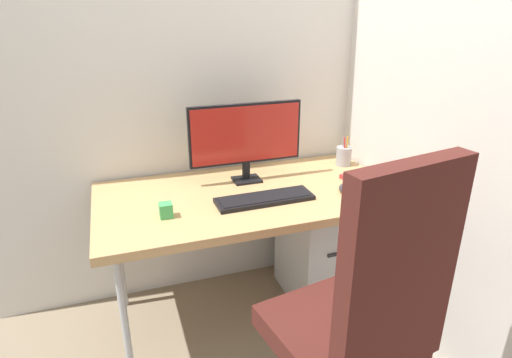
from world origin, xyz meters
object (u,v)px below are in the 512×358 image
monitor (246,136)px  desk_clamp_accessory (166,210)px  keyboard (265,199)px  filing_cabinet (323,249)px  office_chair (362,314)px  mouse (345,189)px  pen_holder (344,156)px  notebook (364,180)px

monitor → desk_clamp_accessory: bearing=-147.4°
keyboard → filing_cabinet: bearing=21.1°
desk_clamp_accessory → office_chair: bearing=-51.9°
mouse → monitor: bearing=162.4°
mouse → keyboard: bearing=-165.3°
pen_holder → desk_clamp_accessory: pen_holder is taller
mouse → office_chair: bearing=-94.7°
notebook → desk_clamp_accessory: 1.04m
office_chair → keyboard: (-0.09, 0.73, 0.13)m
filing_cabinet → monitor: bearing=164.7°
keyboard → desk_clamp_accessory: 0.47m
notebook → monitor: bearing=145.3°
monitor → pen_holder: bearing=3.8°
office_chair → pen_holder: (0.51, 1.05, 0.18)m
office_chair → mouse: size_ratio=14.98×
office_chair → notebook: 0.93m
filing_cabinet → keyboard: keyboard is taller
mouse → notebook: (0.17, 0.09, -0.01)m
office_chair → filing_cabinet: 1.00m
monitor → pen_holder: monitor is taller
mouse → pen_holder: size_ratio=0.46×
office_chair → monitor: (-0.10, 1.01, 0.37)m
mouse → desk_clamp_accessory: bearing=-161.4°
desk_clamp_accessory → mouse: bearing=-1.3°
pen_holder → notebook: size_ratio=0.83×
mouse → notebook: mouse is taller
office_chair → keyboard: office_chair is taller
office_chair → notebook: bearing=58.4°
notebook → desk_clamp_accessory: bearing=170.4°
keyboard → pen_holder: (0.60, 0.32, 0.04)m
filing_cabinet → monitor: monitor is taller
office_chair → monitor: office_chair is taller
keyboard → notebook: (0.58, 0.06, -0.00)m
monitor → mouse: 0.57m
keyboard → mouse: (0.41, -0.04, 0.01)m
office_chair → keyboard: size_ratio=2.58×
keyboard → mouse: 0.41m
filing_cabinet → desk_clamp_accessory: bearing=-168.5°
filing_cabinet → keyboard: bearing=-158.9°
office_chair → pen_holder: size_ratio=6.85×
keyboard → pen_holder: pen_holder is taller
filing_cabinet → notebook: notebook is taller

